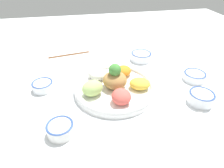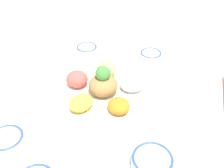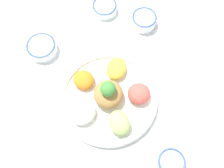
% 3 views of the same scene
% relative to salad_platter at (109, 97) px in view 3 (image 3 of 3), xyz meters
% --- Properties ---
extents(ground_plane, '(2.40, 2.40, 0.00)m').
position_rel_salad_platter_xyz_m(ground_plane, '(0.02, -0.03, -0.03)').
color(ground_plane, white).
extents(salad_platter, '(0.34, 0.34, 0.13)m').
position_rel_salad_platter_xyz_m(salad_platter, '(0.00, 0.00, 0.00)').
color(salad_platter, white).
rests_on(salad_platter, ground_plane).
extents(sauce_bowl_red, '(0.10, 0.10, 0.04)m').
position_rel_salad_platter_xyz_m(sauce_bowl_red, '(0.02, -0.37, -0.01)').
color(sauce_bowl_red, white).
rests_on(sauce_bowl_red, ground_plane).
extents(rice_bowl_blue, '(0.09, 0.09, 0.04)m').
position_rel_salad_platter_xyz_m(rice_bowl_blue, '(-0.19, 0.21, -0.01)').
color(rice_bowl_blue, white).
rests_on(rice_bowl_blue, ground_plane).
extents(sauce_bowl_dark, '(0.09, 0.09, 0.05)m').
position_rel_salad_platter_xyz_m(sauce_bowl_dark, '(-0.14, -0.31, -0.00)').
color(sauce_bowl_dark, white).
rests_on(sauce_bowl_dark, ground_plane).
extents(rice_bowl_plain, '(0.11, 0.11, 0.04)m').
position_rel_salad_platter_xyz_m(rice_bowl_plain, '(0.24, -0.20, -0.00)').
color(rice_bowl_plain, white).
rests_on(rice_bowl_plain, ground_plane).
extents(serving_spoon_main, '(0.04, 0.13, 0.01)m').
position_rel_salad_platter_xyz_m(serving_spoon_main, '(-0.32, -0.04, -0.03)').
color(serving_spoon_main, white).
rests_on(serving_spoon_main, ground_plane).
extents(serving_spoon_extra, '(0.10, 0.12, 0.01)m').
position_rel_salad_platter_xyz_m(serving_spoon_extra, '(-0.22, -0.24, -0.03)').
color(serving_spoon_extra, white).
rests_on(serving_spoon_extra, ground_plane).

